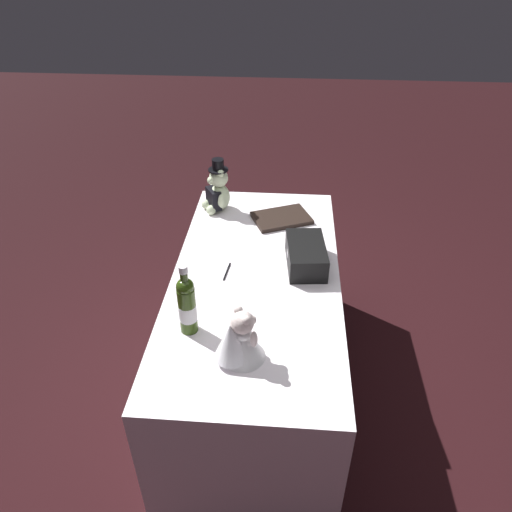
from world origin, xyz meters
name	(u,v)px	position (x,y,z in m)	size (l,w,h in m)	color
ground_plane	(256,382)	(0.00, 0.00, 0.00)	(12.00, 12.00, 0.00)	black
reception_table	(256,333)	(0.00, 0.00, 0.36)	(1.56, 0.74, 0.72)	white
teddy_bear_groom	(217,191)	(-0.57, -0.25, 0.83)	(0.16, 0.16, 0.29)	beige
teddy_bear_bride	(239,339)	(0.50, -0.02, 0.81)	(0.19, 0.21, 0.21)	white
champagne_bottle	(187,304)	(0.37, -0.23, 0.85)	(0.07, 0.07, 0.30)	#2B4110
signing_pen	(227,271)	(-0.01, -0.13, 0.73)	(0.13, 0.02, 0.01)	black
gift_case_black	(306,255)	(-0.09, 0.22, 0.78)	(0.30, 0.19, 0.11)	black
guestbook	(281,218)	(-0.48, 0.10, 0.73)	(0.20, 0.29, 0.02)	black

